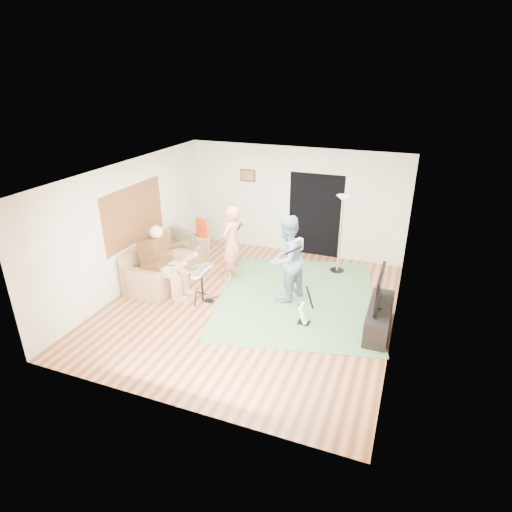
{
  "coord_description": "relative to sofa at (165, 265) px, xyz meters",
  "views": [
    {
      "loc": [
        2.79,
        -6.97,
        4.42
      ],
      "look_at": [
        0.0,
        0.3,
        0.97
      ],
      "focal_mm": 30.0,
      "sensor_mm": 36.0,
      "label": 1
    }
  ],
  "objects": [
    {
      "name": "floor",
      "position": [
        2.3,
        -0.49,
        -0.3
      ],
      "size": [
        6.0,
        6.0,
        0.0
      ],
      "primitive_type": "plane",
      "color": "brown",
      "rests_on": "ground"
    },
    {
      "name": "tv_cabinet",
      "position": [
        4.8,
        -0.46,
        -0.05
      ],
      "size": [
        0.4,
        1.4,
        0.5
      ],
      "primitive_type": "cube",
      "color": "black",
      "rests_on": "floor"
    },
    {
      "name": "microphone",
      "position": [
        1.65,
        0.52,
        0.97
      ],
      "size": [
        0.06,
        0.06,
        0.24
      ],
      "primitive_type": null,
      "color": "black",
      "rests_on": "singer"
    },
    {
      "name": "dining_chair",
      "position": [
        0.23,
        1.2,
        0.07
      ],
      "size": [
        0.56,
        0.59,
        1.02
      ],
      "rotation": [
        0.0,
        0.0,
        -0.37
      ],
      "color": "beige",
      "rests_on": "floor"
    },
    {
      "name": "television",
      "position": [
        4.75,
        -0.46,
        0.55
      ],
      "size": [
        0.06,
        1.0,
        0.64
      ],
      "primitive_type": "cube",
      "color": "black",
      "rests_on": "tv_cabinet"
    },
    {
      "name": "doorway",
      "position": [
        2.85,
        2.5,
        0.75
      ],
      "size": [
        2.1,
        0.0,
        2.1
      ],
      "primitive_type": "plane",
      "rotation": [
        1.57,
        0.0,
        0.0
      ],
      "color": "black",
      "rests_on": "walls"
    },
    {
      "name": "singer",
      "position": [
        1.45,
        0.52,
        0.55
      ],
      "size": [
        0.49,
        0.67,
        1.7
      ],
      "primitive_type": "imported",
      "rotation": [
        0.0,
        0.0,
        -1.71
      ],
      "color": "#EB7D66",
      "rests_on": "floor"
    },
    {
      "name": "ceiling",
      "position": [
        2.3,
        -0.49,
        2.4
      ],
      "size": [
        6.0,
        6.0,
        0.0
      ],
      "primitive_type": "plane",
      "rotation": [
        3.14,
        0.0,
        0.0
      ],
      "color": "white",
      "rests_on": "walls"
    },
    {
      "name": "sofa",
      "position": [
        0.0,
        0.0,
        0.0
      ],
      "size": [
        0.91,
        2.21,
        0.89
      ],
      "color": "#A77F53",
      "rests_on": "floor"
    },
    {
      "name": "torchiere_lamp",
      "position": [
        3.62,
        1.73,
        0.97
      ],
      "size": [
        0.33,
        0.33,
        1.84
      ],
      "color": "black",
      "rests_on": "floor"
    },
    {
      "name": "guitarist",
      "position": [
        2.87,
        0.02,
        0.61
      ],
      "size": [
        0.95,
        1.07,
        1.81
      ],
      "primitive_type": "imported",
      "rotation": [
        0.0,
        0.0,
        -1.93
      ],
      "color": "#6E8CA2",
      "rests_on": "floor"
    },
    {
      "name": "walls",
      "position": [
        2.3,
        -0.49,
        1.05
      ],
      "size": [
        5.5,
        6.0,
        2.7
      ],
      "primitive_type": null,
      "color": "beige",
      "rests_on": "floor"
    },
    {
      "name": "window_blinds",
      "position": [
        -0.45,
        -0.29,
        1.25
      ],
      "size": [
        0.0,
        2.05,
        2.05
      ],
      "primitive_type": "plane",
      "rotation": [
        1.57,
        0.0,
        1.57
      ],
      "color": "brown",
      "rests_on": "walls"
    },
    {
      "name": "guitar_held",
      "position": [
        3.07,
        0.02,
        0.94
      ],
      "size": [
        0.33,
        0.6,
        0.26
      ],
      "primitive_type": null,
      "rotation": [
        0.0,
        0.0,
        -0.38
      ],
      "color": "silver",
      "rests_on": "guitarist"
    },
    {
      "name": "area_rug",
      "position": [
        3.09,
        0.16,
        -0.29
      ],
      "size": [
        3.98,
        4.37,
        0.02
      ],
      "primitive_type": "cube",
      "rotation": [
        0.0,
        0.0,
        0.23
      ],
      "color": "#4E7748",
      "rests_on": "floor"
    },
    {
      "name": "guitar_spare",
      "position": [
        3.48,
        -0.75,
        -0.07
      ],
      "size": [
        0.29,
        0.26,
        0.8
      ],
      "color": "black",
      "rests_on": "floor"
    },
    {
      "name": "picture_frame",
      "position": [
        1.05,
        2.5,
        1.6
      ],
      "size": [
        0.42,
        0.03,
        0.32
      ],
      "primitive_type": "cube",
      "color": "#3F2314",
      "rests_on": "walls"
    },
    {
      "name": "drummer",
      "position": [
        0.45,
        -0.65,
        0.29
      ],
      "size": [
        0.98,
        0.55,
        1.51
      ],
      "color": "#503316",
      "rests_on": "sofa"
    },
    {
      "name": "drum_kit",
      "position": [
        1.3,
        -0.65,
        0.02
      ],
      "size": [
        0.4,
        0.71,
        0.73
      ],
      "color": "black",
      "rests_on": "floor"
    }
  ]
}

